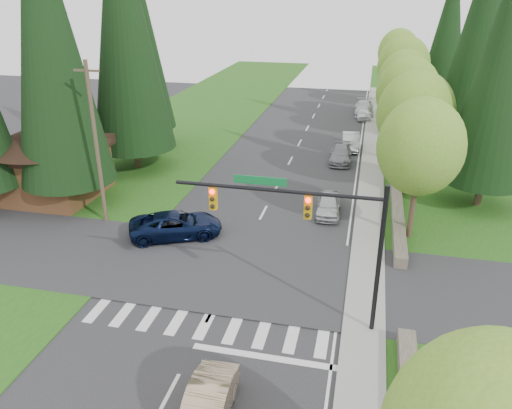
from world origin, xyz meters
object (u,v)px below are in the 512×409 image
(suv_navy, at_px, (176,225))
(parked_car_c, at_px, (351,141))
(parked_car_b, at_px, (341,155))
(parked_car_d, at_px, (363,113))
(parked_car_a, at_px, (329,205))
(parked_car_e, at_px, (364,108))
(sedan_champagne, at_px, (206,409))

(suv_navy, height_order, parked_car_c, suv_navy)
(suv_navy, xyz_separation_m, parked_car_b, (8.54, 16.21, -0.12))
(suv_navy, bearing_deg, parked_car_d, -41.67)
(parked_car_a, xyz_separation_m, parked_car_c, (0.63, 14.80, 0.07))
(parked_car_c, bearing_deg, parked_car_e, 82.22)
(sedan_champagne, height_order, parked_car_c, parked_car_c)
(suv_navy, xyz_separation_m, parked_car_a, (8.54, 5.27, -0.10))
(sedan_champagne, bearing_deg, parked_car_d, 82.61)
(parked_car_b, bearing_deg, parked_car_c, 79.45)
(parked_car_a, distance_m, parked_car_d, 26.66)
(sedan_champagne, height_order, suv_navy, suv_navy)
(parked_car_b, bearing_deg, parked_car_e, 84.23)
(parked_car_b, distance_m, parked_car_e, 17.98)
(sedan_champagne, xyz_separation_m, parked_car_c, (3.03, 32.98, 0.04))
(parked_car_d, bearing_deg, parked_car_c, -99.24)
(sedan_champagne, xyz_separation_m, parked_car_d, (3.80, 44.81, -0.05))
(suv_navy, relative_size, parked_car_d, 1.46)
(parked_car_c, xyz_separation_m, parked_car_e, (0.77, 14.07, 0.04))
(parked_car_b, height_order, parked_car_d, parked_car_b)
(parked_car_b, bearing_deg, parked_car_a, -91.30)
(parked_car_d, distance_m, parked_car_e, 2.25)
(parked_car_c, height_order, parked_car_d, parked_car_c)
(parked_car_c, bearing_deg, sedan_champagne, -99.89)
(parked_car_a, distance_m, parked_car_e, 28.90)
(parked_car_b, distance_m, parked_car_c, 3.91)
(parked_car_e, bearing_deg, parked_car_c, -94.81)
(parked_car_d, bearing_deg, suv_navy, -112.82)
(suv_navy, distance_m, parked_car_e, 35.55)
(suv_navy, distance_m, parked_car_d, 33.40)
(parked_car_b, relative_size, parked_car_d, 1.18)
(sedan_champagne, height_order, parked_car_b, sedan_champagne)
(parked_car_b, height_order, parked_car_c, parked_car_c)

